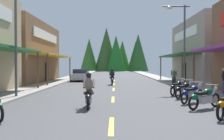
% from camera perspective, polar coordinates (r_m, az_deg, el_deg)
% --- Properties ---
extents(ground, '(10.26, 93.22, 0.10)m').
position_cam_1_polar(ground, '(30.98, 0.49, -2.43)').
color(ground, '#4C4C4F').
extents(sidewalk_left, '(2.30, 93.22, 0.12)m').
position_cam_1_polar(sidewalk_left, '(31.62, -10.97, -2.18)').
color(sidewalk_left, '#9E9991').
rests_on(sidewalk_left, ground).
extents(sidewalk_right, '(2.30, 93.22, 0.12)m').
position_cam_1_polar(sidewalk_right, '(31.58, 11.96, -2.19)').
color(sidewalk_right, '#9E9991').
rests_on(sidewalk_right, ground).
extents(centerline_dashes, '(0.16, 66.68, 0.01)m').
position_cam_1_polar(centerline_dashes, '(33.50, 0.50, -2.06)').
color(centerline_dashes, '#E0C64C').
rests_on(centerline_dashes, ground).
extents(storefront_left_far, '(9.57, 12.66, 6.46)m').
position_cam_1_polar(storefront_left_far, '(29.70, -21.90, 3.66)').
color(storefront_left_far, brown).
rests_on(storefront_left_far, ground).
extents(storefront_right_far, '(9.59, 11.60, 6.53)m').
position_cam_1_polar(storefront_right_far, '(28.71, 23.66, 3.80)').
color(storefront_right_far, gray).
rests_on(storefront_right_far, ground).
extents(streetlamp_left, '(2.13, 0.30, 6.25)m').
position_cam_1_polar(streetlamp_left, '(15.32, -19.89, 9.25)').
color(streetlamp_left, '#474C51').
rests_on(streetlamp_left, ground).
extents(streetlamp_right, '(2.13, 0.30, 6.54)m').
position_cam_1_polar(streetlamp_right, '(20.44, 15.29, 7.69)').
color(streetlamp_right, '#474C51').
rests_on(streetlamp_right, ground).
extents(motorcycle_parked_right_3, '(1.82, 1.29, 1.04)m').
position_cam_1_polar(motorcycle_parked_right_3, '(11.62, 20.23, -5.86)').
color(motorcycle_parked_right_3, black).
rests_on(motorcycle_parked_right_3, ground).
extents(motorcycle_parked_right_4, '(1.61, 1.56, 1.04)m').
position_cam_1_polar(motorcycle_parked_right_4, '(13.19, 17.72, -5.01)').
color(motorcycle_parked_right_4, black).
rests_on(motorcycle_parked_right_4, ground).
extents(motorcycle_parked_right_5, '(1.51, 1.65, 1.04)m').
position_cam_1_polar(motorcycle_parked_right_5, '(15.00, 16.08, -4.26)').
color(motorcycle_parked_right_5, black).
rests_on(motorcycle_parked_right_5, ground).
extents(motorcycle_parked_right_6, '(1.37, 1.77, 1.04)m').
position_cam_1_polar(motorcycle_parked_right_6, '(16.40, 14.65, -3.79)').
color(motorcycle_parked_right_6, black).
rests_on(motorcycle_parked_right_6, ground).
extents(rider_cruising_lead, '(0.60, 2.14, 1.57)m').
position_cam_1_polar(rider_cruising_lead, '(11.23, -5.30, -5.18)').
color(rider_cruising_lead, black).
rests_on(rider_cruising_lead, ground).
extents(rider_cruising_trailing, '(0.60, 2.14, 1.57)m').
position_cam_1_polar(rider_cruising_trailing, '(23.96, 0.02, -1.80)').
color(rider_cruising_trailing, black).
rests_on(rider_cruising_trailing, ground).
extents(pedestrian_browsing, '(0.35, 0.55, 1.75)m').
position_cam_1_polar(pedestrian_browsing, '(17.10, 24.08, -1.87)').
color(pedestrian_browsing, '#333F8C').
rests_on(pedestrian_browsing, ground).
extents(pedestrian_waiting, '(0.53, 0.38, 1.61)m').
position_cam_1_polar(pedestrian_waiting, '(24.30, 13.89, -1.14)').
color(pedestrian_waiting, black).
rests_on(pedestrian_waiting, ground).
extents(parked_car_curbside, '(2.08, 4.31, 1.40)m').
position_cam_1_polar(parked_car_curbside, '(29.99, -7.05, -1.15)').
color(parked_car_curbside, silver).
rests_on(parked_car_curbside, ground).
extents(treeline_backdrop, '(20.87, 11.05, 13.46)m').
position_cam_1_polar(treeline_backdrop, '(77.29, 0.94, 3.96)').
color(treeline_backdrop, '#325223').
rests_on(treeline_backdrop, ground).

